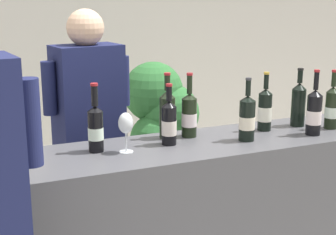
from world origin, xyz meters
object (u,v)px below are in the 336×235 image
Objects in this scene: wine_bottle_3 at (96,127)px; wine_bottle_4 at (332,107)px; wine_bottle_2 at (189,115)px; wine_bottle_6 at (265,110)px; wine_bottle_0 at (8,142)px; wine_bottle_5 at (314,112)px; wine_bottle_9 at (169,123)px; potted_shrub at (161,123)px; wine_glass at (126,125)px; wine_bottle_8 at (247,118)px; wine_bottle_1 at (298,103)px; wine_bottle_7 at (167,113)px; person_server at (90,152)px.

wine_bottle_3 and wine_bottle_4 have the same top height.
wine_bottle_2 is 0.45m from wine_bottle_6.
wine_bottle_0 is 1.01× the size of wine_bottle_3.
wine_bottle_9 is (-0.79, 0.14, -0.01)m from wine_bottle_5.
wine_bottle_3 is at bearing -124.62° from potted_shrub.
wine_bottle_4 reaches higher than wine_bottle_9.
wine_glass is (-1.21, 0.03, 0.02)m from wine_bottle_4.
wine_bottle_4 is at bearing -17.29° from wine_bottle_6.
wine_bottle_8 is at bearing -4.66° from wine_glass.
wine_bottle_8 is (-0.43, -0.14, -0.01)m from wine_bottle_1.
wine_bottle_4 is 0.95m from wine_bottle_7.
wine_glass is (-0.28, -0.16, 0.00)m from wine_bottle_7.
wine_bottle_4 is (1.75, -0.01, 0.00)m from wine_bottle_0.
wine_bottle_2 is 0.83m from wine_bottle_4.
wine_bottle_4 is at bearing -68.91° from potted_shrub.
wine_bottle_5 is 0.39m from wine_bottle_8.
wine_bottle_3 reaches higher than potted_shrub.
potted_shrub is at bearing 75.04° from wine_bottle_2.
wine_bottle_2 is 0.53m from wine_bottle_3.
wine_bottle_7 is at bearing 150.09° from wine_bottle_8.
wine_bottle_7 is (-0.79, 0.07, 0.00)m from wine_bottle_1.
wine_bottle_5 is 1.32m from person_server.
person_server is at bearing 151.43° from wine_bottle_4.
wine_bottle_5 is at bearing -43.18° from wine_bottle_6.
wine_bottle_0 is at bearing -166.60° from wine_bottle_3.
wine_bottle_0 is 1.58m from wine_bottle_5.
wine_bottle_8 is (0.77, -0.12, -0.00)m from wine_bottle_3.
wine_bottle_2 is at bearing 173.70° from wine_bottle_6.
wine_bottle_5 is (1.16, -0.17, 0.00)m from wine_bottle_3.
wine_bottle_1 is at bearing 1.65° from wine_bottle_6.
wine_bottle_7 is 1.77× the size of wine_glass.
wine_bottle_3 is 0.97m from wine_bottle_6.
wine_bottle_8 is 1.00m from person_server.
wine_bottle_2 is 0.12m from wine_bottle_7.
wine_bottle_5 reaches higher than wine_bottle_1.
wine_bottle_8 reaches higher than potted_shrub.
wine_bottle_2 is 1.02× the size of wine_bottle_3.
wine_bottle_4 is 0.96× the size of wine_bottle_7.
wine_bottle_7 is at bearing 11.64° from wine_bottle_3.
wine_bottle_9 is 0.25× the size of potted_shrub.
wine_bottle_0 is 1.02× the size of wine_bottle_4.
person_server reaches higher than wine_bottle_2.
wine_bottle_6 is 0.26× the size of potted_shrub.
wine_bottle_7 reaches higher than wine_bottle_4.
wine_glass is 0.71m from person_server.
wine_bottle_6 is 1.05× the size of wine_bottle_9.
potted_shrub is (0.06, 1.33, -0.35)m from wine_bottle_8.
person_server reaches higher than wine_bottle_6.
wine_bottle_0 reaches higher than wine_bottle_9.
wine_bottle_1 reaches higher than potted_shrub.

